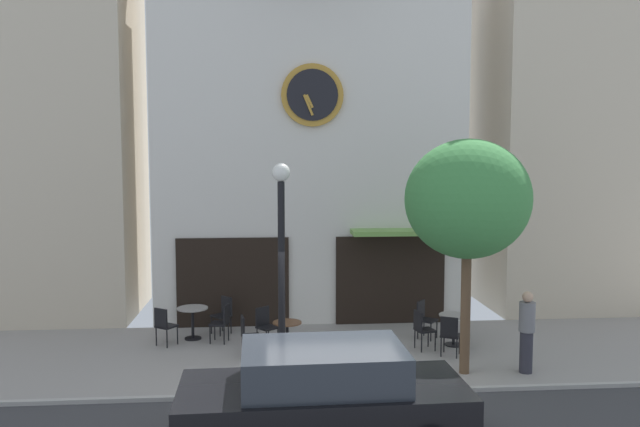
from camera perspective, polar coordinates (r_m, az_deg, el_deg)
ground_plane at (r=11.87m, az=1.46°, el=-16.50°), size 24.39×10.15×0.13m
clock_building at (r=17.44m, az=-1.00°, el=10.77°), size 8.18×3.90×11.73m
neighbor_building_left at (r=19.50m, az=-27.00°, el=15.20°), size 6.93×3.48×15.89m
neighbor_building_right at (r=20.26m, az=21.66°, el=8.66°), size 5.18×4.23×11.45m
street_lamp at (r=12.45m, az=-3.52°, el=-5.05°), size 0.36×0.36×4.24m
street_tree at (r=12.72m, az=13.27°, el=1.22°), size 2.50×2.25×4.72m
cafe_table_center_left at (r=15.53m, az=-11.49°, el=-9.14°), size 0.74×0.74×0.77m
cafe_table_near_curb at (r=14.11m, az=-3.00°, el=-10.75°), size 0.64×0.64×0.73m
cafe_table_leftmost at (r=15.06m, az=12.05°, el=-9.77°), size 0.69×0.69×0.73m
cafe_chair_near_tree at (r=14.02m, az=-6.63°, el=-10.73°), size 0.46×0.46×0.90m
cafe_chair_near_lamp at (r=15.91m, az=-8.74°, el=-8.83°), size 0.57×0.57×0.90m
cafe_chair_left_end at (r=15.51m, az=9.46°, el=-9.21°), size 0.56×0.56×0.90m
cafe_chair_facing_wall at (r=14.23m, az=11.71°, el=-10.56°), size 0.54×0.54×0.90m
cafe_chair_curbside at (r=15.13m, az=-8.84°, el=-9.57°), size 0.48×0.48×0.90m
cafe_chair_facing_street at (r=15.11m, az=-13.98°, el=-9.67°), size 0.56×0.56×0.90m
cafe_chair_under_awning at (r=14.58m, az=9.23°, el=-10.14°), size 0.48×0.48×0.90m
cafe_chair_corner at (r=14.74m, az=-5.01°, el=-9.92°), size 0.56×0.56×0.90m
pedestrian_grey at (r=13.53m, az=18.26°, el=-10.08°), size 0.39×0.39×1.67m
parked_car_black at (r=9.79m, az=0.29°, el=-16.40°), size 4.34×2.11×1.55m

